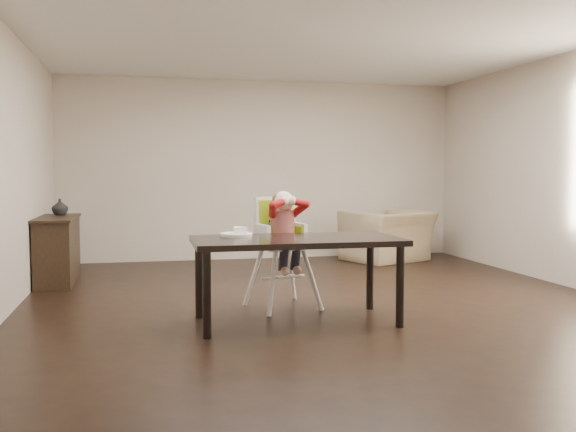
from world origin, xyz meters
name	(u,v)px	position (x,y,z in m)	size (l,w,h in m)	color
ground	(326,304)	(0.00, 0.00, 0.00)	(7.00, 7.00, 0.00)	black
room_walls	(326,118)	(0.00, 0.00, 1.86)	(6.02, 7.02, 2.71)	#BCAE9C
dining_table	(296,247)	(-0.47, -0.69, 0.67)	(1.80, 0.90, 0.75)	black
high_chair	(281,226)	(-0.47, -0.05, 0.80)	(0.58, 0.58, 1.14)	white
plate	(237,233)	(-0.95, -0.43, 0.78)	(0.34, 0.34, 0.08)	white
armchair	(388,227)	(1.76, 2.80, 0.50)	(1.14, 0.74, 1.00)	tan
sideboard	(58,250)	(-2.78, 1.90, 0.40)	(0.44, 1.26, 0.79)	black
vase	(60,207)	(-2.78, 2.21, 0.89)	(0.19, 0.20, 0.19)	#99999E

